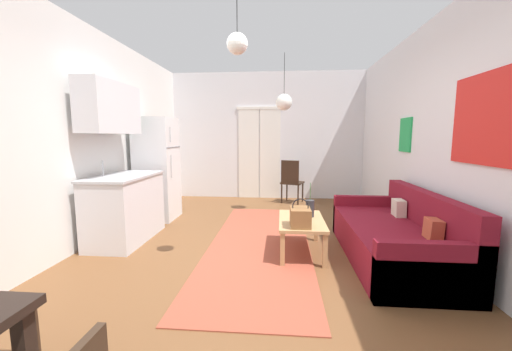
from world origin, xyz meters
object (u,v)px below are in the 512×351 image
handbag (300,217)px  pendant_lamp_near (237,44)px  bamboo_vase (310,208)px  accent_chair (291,180)px  couch (397,238)px  pendant_lamp_far (284,102)px  coffee_table (301,224)px  refrigerator (157,169)px

handbag → pendant_lamp_near: pendant_lamp_near is taller
handbag → pendant_lamp_near: (-0.65, -0.27, 1.78)m
bamboo_vase → accent_chair: 2.61m
couch → pendant_lamp_far: (-1.30, 1.95, 1.75)m
coffee_table → refrigerator: refrigerator is taller
bamboo_vase → refrigerator: refrigerator is taller
bamboo_vase → refrigerator: bearing=153.8°
couch → pendant_lamp_near: (-1.77, -0.42, 2.04)m
pendant_lamp_far → pendant_lamp_near: bearing=-101.2°
refrigerator → handbag: bearing=-35.2°
refrigerator → pendant_lamp_near: 2.90m
handbag → pendant_lamp_near: bearing=-157.3°
bamboo_vase → handbag: bamboo_vase is taller
refrigerator → pendant_lamp_far: pendant_lamp_far is taller
pendant_lamp_near → coffee_table: bearing=39.1°
pendant_lamp_near → handbag: bearing=22.7°
bamboo_vase → coffee_table: bearing=-129.2°
couch → pendant_lamp_near: size_ratio=3.16×
coffee_table → refrigerator: bearing=150.2°
couch → pendant_lamp_far: bearing=123.5°
couch → bamboo_vase: bamboo_vase is taller
couch → accent_chair: accent_chair is taller
bamboo_vase → pendant_lamp_far: pendant_lamp_far is taller
coffee_table → pendant_lamp_far: bearing=96.8°
bamboo_vase → accent_chair: bearing=93.2°
handbag → accent_chair: (-0.00, 3.02, -0.01)m
pendant_lamp_near → pendant_lamp_far: size_ratio=0.66×
handbag → pendant_lamp_far: bearing=94.9°
couch → pendant_lamp_near: bearing=-166.6°
handbag → refrigerator: size_ratio=0.18×
couch → handbag: (-1.11, -0.15, 0.26)m
coffee_table → pendant_lamp_near: bearing=-140.9°
coffee_table → handbag: 0.33m
couch → coffee_table: bearing=172.8°
refrigerator → pendant_lamp_near: (1.66, -1.90, 1.43)m
handbag → refrigerator: bearing=144.8°
accent_chair → pendant_lamp_near: bearing=98.7°
accent_chair → handbag: bearing=109.9°
bamboo_vase → accent_chair: size_ratio=0.47×
coffee_table → pendant_lamp_near: size_ratio=1.44×
coffee_table → pendant_lamp_near: (-0.69, -0.56, 1.94)m
coffee_table → handbag: handbag is taller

